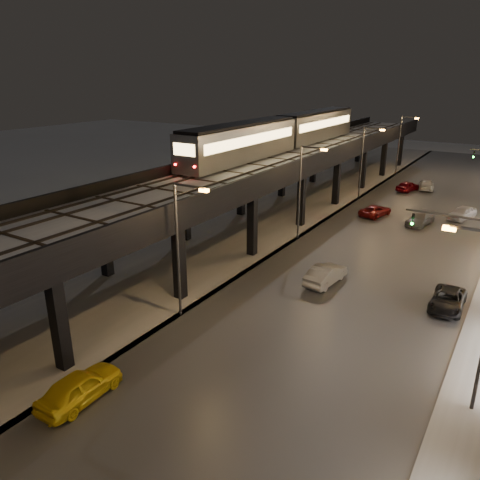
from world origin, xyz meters
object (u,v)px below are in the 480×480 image
Objects in this scene: car_mid_silver at (375,211)px; car_far_white at (408,186)px; car_mid_dark at (426,185)px; car_onc_red at (462,213)px; car_onc_dark at (448,301)px; car_near_white at (326,275)px; subway_train at (284,132)px; car_onc_white at (420,219)px; car_taxi at (80,388)px.

car_mid_silver is 1.09× the size of car_far_white.
car_mid_dark is 1.10× the size of car_onc_red.
car_mid_dark is at bearing 102.29° from car_onc_dark.
car_near_white is 1.01× the size of car_mid_silver.
car_mid_silver is at bearing -1.22° from subway_train.
car_onc_red is (8.21, -10.19, 0.02)m from car_far_white.
car_onc_dark is at bearing -40.65° from subway_train.
subway_train is 8.57× the size of car_onc_white.
subway_train is 9.18× the size of car_onc_red.
car_onc_dark is at bearing -126.23° from car_taxi.
car_onc_red reaches higher than car_onc_dark.
subway_train is at bearing 11.83° from car_mid_silver.
car_taxi is at bearing 73.85° from car_mid_dark.
subway_train reaches higher than car_onc_dark.
subway_train is at bearing 138.03° from car_onc_dark.
car_far_white reaches higher than car_mid_dark.
car_mid_dark is at bearing -84.74° from car_near_white.
car_onc_red reaches higher than car_far_white.
car_onc_red reaches higher than car_mid_dark.
car_mid_silver is at bearing 71.40° from car_mid_dark.
car_mid_dark reaches higher than car_onc_dark.
car_onc_dark is (10.75, -19.22, 0.01)m from car_mid_silver.
car_taxi is 44.08m from car_onc_red.
car_onc_dark is at bearing 92.59° from car_mid_dark.
car_onc_red is at bearing 9.76° from subway_train.
car_onc_white is (2.84, -16.97, -0.02)m from car_mid_dark.
car_mid_dark is 13.98m from car_onc_red.
car_mid_silver is at bearing 117.90° from car_onc_dark.
car_taxi is at bearing -76.84° from subway_train.
car_far_white is at bearing -81.42° from car_near_white.
car_onc_dark is at bearing -170.92° from car_near_white.
car_far_white is at bearing 38.71° from car_mid_dark.
car_taxi is 38.98m from car_mid_silver.
car_mid_silver is 22.03m from car_onc_dark.
car_onc_dark is (13.53, 19.66, -0.14)m from car_taxi.
car_taxi reaches higher than car_onc_white.
car_onc_red is (8.41, 3.75, 0.09)m from car_mid_silver.
car_taxi reaches higher than car_onc_red.
car_onc_red is at bearing -99.61° from car_near_white.
car_onc_dark is (8.60, 0.57, -0.12)m from car_near_white.
car_near_white is at bearing -106.18° from car_taxi.
subway_train reaches higher than car_onc_red.
car_near_white is 1.00× the size of car_onc_dark.
car_mid_dark is (14.09, 16.00, -7.84)m from subway_train.
subway_train is 8.53× the size of car_taxi.
car_onc_white is at bearing 124.42° from car_far_white.
car_taxi is 1.01× the size of car_mid_silver.
car_taxi is 52.91m from car_far_white.
car_mid_dark is 1.13× the size of car_far_white.
subway_train reaches higher than car_taxi.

